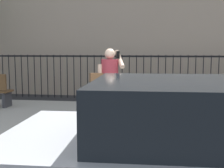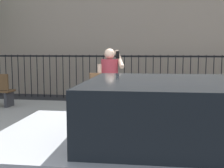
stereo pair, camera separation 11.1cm
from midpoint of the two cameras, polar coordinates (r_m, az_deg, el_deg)
name	(u,v)px [view 2 (the right image)]	position (r m, az deg, el deg)	size (l,w,h in m)	color
ground_plane	(136,166)	(4.43, 5.71, -16.30)	(60.00, 60.00, 0.00)	#28282B
sidewalk	(144,124)	(6.49, 6.97, -8.11)	(28.00, 4.40, 0.15)	#9E9B93
iron_fence	(149,71)	(10.00, 7.94, 2.56)	(12.03, 0.04, 1.60)	black
parked_hatchback	(206,157)	(2.98, 19.57, -13.83)	(4.26, 1.98, 1.45)	#ADAFB5
pedestrian_on_phone	(108,83)	(5.61, -0.20, 0.22)	(0.72, 0.54, 1.63)	beige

